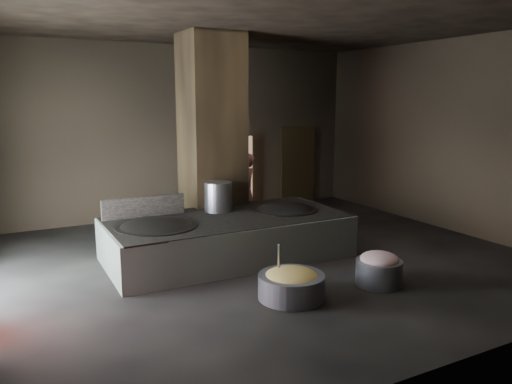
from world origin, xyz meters
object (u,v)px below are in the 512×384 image
hearth_platform (228,237)px  meat_basin (379,272)px  wok_right (285,213)px  veg_basin (291,286)px  wok_left (157,230)px  cook (245,191)px  stock_pot (218,197)px

hearth_platform → meat_basin: bearing=-56.7°
wok_right → meat_basin: 2.68m
wok_right → veg_basin: (-1.33, -2.41, -0.56)m
wok_right → hearth_platform: bearing=-177.9°
wok_left → cook: 3.36m
veg_basin → hearth_platform: bearing=90.4°
wok_left → veg_basin: 2.79m
stock_pot → meat_basin: (1.59, -3.11, -0.92)m
hearth_platform → wok_right: (1.35, 0.05, 0.34)m
cook → meat_basin: size_ratio=2.34×
wok_left → meat_basin: (3.09, -2.51, -0.54)m
wok_left → hearth_platform: bearing=2.0°
veg_basin → stock_pot: bearing=89.3°
stock_pot → veg_basin: size_ratio=0.58×
veg_basin → meat_basin: size_ratio=1.35×
wok_right → stock_pot: 1.44m
veg_basin → meat_basin: 1.63m
wok_left → cook: (2.77, 1.89, 0.17)m
wok_left → cook: bearing=34.3°
stock_pot → meat_basin: bearing=-63.0°
hearth_platform → stock_pot: bearing=85.6°
cook → meat_basin: 4.47m
stock_pot → wok_left: bearing=-158.2°
veg_basin → meat_basin: (1.62, -0.20, 0.02)m
stock_pot → veg_basin: (-0.03, -2.91, -0.94)m
wok_left → wok_right: wok_left is taller
cook → wok_left: bearing=3.4°
wok_right → stock_pot: size_ratio=2.25×
wok_left → veg_basin: wok_left is taller
wok_right → veg_basin: 2.81m
wok_right → cook: size_ratio=0.75×
wok_left → cook: size_ratio=0.80×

